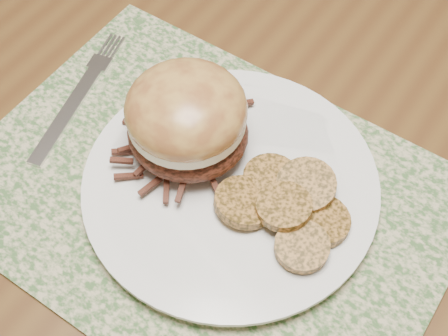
% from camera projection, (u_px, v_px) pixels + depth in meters
% --- Properties ---
extents(dining_table, '(1.50, 0.90, 0.75)m').
position_uv_depth(dining_table, '(313.00, 193.00, 0.69)').
color(dining_table, '#563819').
rests_on(dining_table, ground).
extents(placemat, '(0.45, 0.33, 0.00)m').
position_uv_depth(placemat, '(206.00, 196.00, 0.59)').
color(placemat, '#3D6132').
rests_on(placemat, dining_table).
extents(dinner_plate, '(0.26, 0.26, 0.02)m').
position_uv_depth(dinner_plate, '(231.00, 185.00, 0.58)').
color(dinner_plate, white).
rests_on(dinner_plate, placemat).
extents(pork_sandwich, '(0.13, 0.12, 0.09)m').
position_uv_depth(pork_sandwich, '(187.00, 119.00, 0.56)').
color(pork_sandwich, black).
rests_on(pork_sandwich, dinner_plate).
extents(roasted_potatoes, '(0.14, 0.12, 0.03)m').
position_uv_depth(roasted_potatoes, '(288.00, 205.00, 0.55)').
color(roasted_potatoes, '#9F692E').
rests_on(roasted_potatoes, dinner_plate).
extents(fork, '(0.06, 0.19, 0.00)m').
position_uv_depth(fork, '(79.00, 95.00, 0.65)').
color(fork, silver).
rests_on(fork, placemat).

